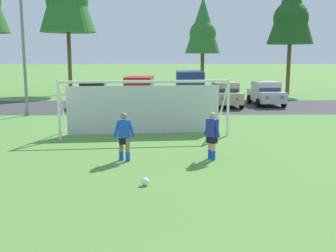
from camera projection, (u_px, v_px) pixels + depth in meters
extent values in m
plane|color=#598C3D|center=(196.00, 136.00, 18.20)|extent=(400.00, 400.00, 0.00)
cube|color=#3D3D3F|center=(183.00, 107.00, 28.84)|extent=(52.00, 8.40, 0.01)
sphere|color=white|center=(145.00, 182.00, 11.08)|extent=(0.22, 0.22, 0.22)
sphere|color=black|center=(145.00, 181.00, 11.08)|extent=(0.08, 0.08, 0.08)
sphere|color=red|center=(147.00, 182.00, 11.09)|extent=(0.07, 0.07, 0.07)
cylinder|color=white|center=(228.00, 109.00, 17.95)|extent=(0.12, 0.12, 2.44)
cylinder|color=white|center=(59.00, 111.00, 17.13)|extent=(0.12, 0.12, 2.44)
cylinder|color=white|center=(145.00, 82.00, 17.34)|extent=(7.30, 0.82, 0.12)
cylinder|color=white|center=(223.00, 104.00, 18.81)|extent=(0.27, 1.94, 2.46)
cylinder|color=white|center=(62.00, 106.00, 17.99)|extent=(0.27, 1.94, 2.46)
cube|color=silver|center=(144.00, 110.00, 18.54)|extent=(6.93, 0.71, 2.20)
cylinder|color=tan|center=(213.00, 149.00, 13.79)|extent=(0.14, 0.14, 0.80)
cylinder|color=tan|center=(210.00, 147.00, 13.99)|extent=(0.14, 0.14, 0.80)
cylinder|color=blue|center=(213.00, 155.00, 13.83)|extent=(0.15, 0.15, 0.32)
cylinder|color=blue|center=(210.00, 154.00, 14.03)|extent=(0.15, 0.15, 0.32)
cube|color=black|center=(212.00, 139.00, 13.84)|extent=(0.39, 0.40, 0.28)
cube|color=#232D99|center=(212.00, 128.00, 13.77)|extent=(0.44, 0.44, 0.60)
sphere|color=tan|center=(212.00, 115.00, 13.70)|extent=(0.22, 0.22, 0.22)
cylinder|color=#232D99|center=(217.00, 129.00, 13.57)|extent=(0.22, 0.23, 0.55)
cylinder|color=#232D99|center=(207.00, 127.00, 13.98)|extent=(0.22, 0.23, 0.55)
cylinder|color=#936B4C|center=(128.00, 150.00, 13.64)|extent=(0.14, 0.14, 0.80)
cylinder|color=#936B4C|center=(121.00, 149.00, 13.76)|extent=(0.14, 0.14, 0.80)
cylinder|color=blue|center=(128.00, 157.00, 13.68)|extent=(0.15, 0.15, 0.32)
cylinder|color=blue|center=(121.00, 156.00, 13.80)|extent=(0.15, 0.15, 0.32)
cube|color=black|center=(124.00, 140.00, 13.65)|extent=(0.38, 0.29, 0.28)
cube|color=blue|center=(124.00, 129.00, 13.58)|extent=(0.42, 0.31, 0.60)
sphere|color=#936B4C|center=(124.00, 116.00, 13.51)|extent=(0.22, 0.22, 0.22)
cylinder|color=blue|center=(132.00, 129.00, 13.61)|extent=(0.24, 0.14, 0.55)
cylinder|color=blue|center=(116.00, 129.00, 13.57)|extent=(0.24, 0.14, 0.55)
cube|color=black|center=(93.00, 97.00, 28.74)|extent=(1.94, 4.26, 0.76)
cube|color=black|center=(93.00, 87.00, 28.77)|extent=(1.73, 2.15, 0.64)
cube|color=#28384C|center=(91.00, 88.00, 27.81)|extent=(1.54, 0.37, 0.55)
cube|color=#28384C|center=(105.00, 87.00, 28.81)|extent=(0.10, 1.79, 0.45)
cube|color=white|center=(97.00, 99.00, 26.72)|extent=(0.28, 0.09, 0.20)
cube|color=white|center=(82.00, 99.00, 26.67)|extent=(0.28, 0.09, 0.20)
cube|color=#B21414|center=(103.00, 94.00, 30.78)|extent=(0.28, 0.09, 0.20)
cube|color=#B21414|center=(90.00, 94.00, 30.73)|extent=(0.28, 0.09, 0.20)
cylinder|color=black|center=(104.00, 104.00, 27.56)|extent=(0.26, 0.65, 0.64)
cylinder|color=black|center=(78.00, 104.00, 27.47)|extent=(0.26, 0.65, 0.64)
cylinder|color=black|center=(108.00, 100.00, 30.13)|extent=(0.26, 0.65, 0.64)
cylinder|color=black|center=(83.00, 100.00, 30.04)|extent=(0.26, 0.65, 0.64)
cube|color=red|center=(139.00, 96.00, 27.87)|extent=(2.24, 4.73, 1.00)
cube|color=red|center=(139.00, 83.00, 27.91)|extent=(1.97, 3.12, 0.84)
cube|color=#28384C|center=(137.00, 84.00, 26.52)|extent=(1.64, 0.50, 0.71)
cube|color=#28384C|center=(152.00, 83.00, 27.86)|extent=(0.23, 2.55, 0.59)
cube|color=white|center=(143.00, 99.00, 25.61)|extent=(0.29, 0.10, 0.20)
cube|color=white|center=(126.00, 99.00, 25.67)|extent=(0.29, 0.10, 0.20)
cube|color=#B21414|center=(150.00, 93.00, 30.06)|extent=(0.29, 0.10, 0.20)
cube|color=#B21414|center=(136.00, 93.00, 30.12)|extent=(0.29, 0.10, 0.20)
cylinder|color=black|center=(151.00, 106.00, 26.50)|extent=(0.29, 0.66, 0.64)
cylinder|color=black|center=(122.00, 106.00, 26.60)|extent=(0.29, 0.66, 0.64)
cylinder|color=black|center=(155.00, 101.00, 29.30)|extent=(0.29, 0.66, 0.64)
cylinder|color=black|center=(129.00, 101.00, 29.41)|extent=(0.29, 0.66, 0.64)
cube|color=navy|center=(189.00, 95.00, 28.08)|extent=(2.07, 4.85, 1.10)
cube|color=navy|center=(189.00, 79.00, 28.09)|extent=(1.90, 4.14, 1.10)
cube|color=#28384C|center=(191.00, 81.00, 26.15)|extent=(1.68, 0.50, 0.91)
cube|color=#28384C|center=(202.00, 79.00, 28.08)|extent=(0.12, 3.48, 0.77)
cube|color=white|center=(199.00, 98.00, 25.74)|extent=(0.28, 0.09, 0.20)
cube|color=white|center=(182.00, 98.00, 25.74)|extent=(0.28, 0.09, 0.20)
cube|color=#B21414|center=(195.00, 92.00, 30.39)|extent=(0.28, 0.09, 0.20)
cube|color=#B21414|center=(181.00, 92.00, 30.40)|extent=(0.28, 0.09, 0.20)
cylinder|color=black|center=(205.00, 106.00, 26.69)|extent=(0.26, 0.65, 0.64)
cylinder|color=black|center=(175.00, 106.00, 26.71)|extent=(0.26, 0.65, 0.64)
cylinder|color=black|center=(202.00, 101.00, 29.63)|extent=(0.26, 0.65, 0.64)
cylinder|color=black|center=(175.00, 101.00, 29.64)|extent=(0.26, 0.65, 0.64)
cube|color=tan|center=(225.00, 97.00, 28.85)|extent=(1.91, 4.25, 0.76)
cube|color=tan|center=(225.00, 87.00, 28.88)|extent=(1.71, 2.14, 0.64)
cube|color=#28384C|center=(228.00, 88.00, 27.93)|extent=(1.54, 0.36, 0.55)
cube|color=#28384C|center=(237.00, 87.00, 28.92)|extent=(0.09, 1.79, 0.45)
cube|color=white|center=(238.00, 99.00, 26.83)|extent=(0.28, 0.09, 0.20)
cube|color=white|center=(223.00, 99.00, 26.79)|extent=(0.28, 0.09, 0.20)
cube|color=#B21414|center=(227.00, 93.00, 30.89)|extent=(0.28, 0.09, 0.20)
cube|color=#B21414|center=(214.00, 93.00, 30.85)|extent=(0.28, 0.09, 0.20)
cylinder|color=black|center=(242.00, 104.00, 27.67)|extent=(0.26, 0.65, 0.64)
cylinder|color=black|center=(215.00, 104.00, 27.59)|extent=(0.26, 0.65, 0.64)
cylinder|color=black|center=(234.00, 100.00, 30.24)|extent=(0.26, 0.65, 0.64)
cylinder|color=black|center=(210.00, 100.00, 30.16)|extent=(0.26, 0.65, 0.64)
cube|color=#B2B2BC|center=(266.00, 96.00, 29.58)|extent=(1.93, 4.25, 0.76)
cube|color=#B2B2BC|center=(266.00, 86.00, 29.62)|extent=(1.72, 2.15, 0.64)
cube|color=#28384C|center=(270.00, 87.00, 28.66)|extent=(1.54, 0.36, 0.55)
cube|color=#28384C|center=(277.00, 86.00, 29.66)|extent=(0.10, 1.79, 0.45)
cube|color=white|center=(282.00, 98.00, 27.57)|extent=(0.28, 0.09, 0.20)
cube|color=white|center=(268.00, 98.00, 27.52)|extent=(0.28, 0.09, 0.20)
cube|color=#B21414|center=(265.00, 93.00, 31.63)|extent=(0.28, 0.09, 0.20)
cube|color=#B21414|center=(252.00, 93.00, 31.58)|extent=(0.28, 0.09, 0.20)
cylinder|color=black|center=(284.00, 103.00, 28.41)|extent=(0.26, 0.65, 0.64)
cylinder|color=black|center=(258.00, 103.00, 28.32)|extent=(0.26, 0.65, 0.64)
cylinder|color=black|center=(273.00, 99.00, 30.97)|extent=(0.26, 0.65, 0.64)
cylinder|color=black|center=(249.00, 99.00, 30.89)|extent=(0.26, 0.65, 0.64)
cylinder|color=brown|center=(70.00, 63.00, 38.38)|extent=(0.36, 0.36, 5.78)
sphere|color=#2D702D|center=(67.00, 1.00, 37.42)|extent=(3.90, 3.90, 3.90)
cylinder|color=brown|center=(202.00, 73.00, 40.12)|extent=(0.36, 0.36, 3.85)
cone|color=#2D702D|center=(203.00, 25.00, 39.35)|extent=(3.46, 3.46, 5.38)
sphere|color=#2D702D|center=(203.00, 34.00, 39.48)|extent=(2.60, 2.60, 2.60)
cylinder|color=brown|center=(288.00, 70.00, 37.84)|extent=(0.36, 0.36, 4.67)
cone|color=#1E511E|center=(291.00, 7.00, 36.90)|extent=(4.21, 4.21, 6.54)
sphere|color=#1E511E|center=(291.00, 19.00, 37.07)|extent=(3.16, 3.16, 3.16)
cylinder|color=slate|center=(24.00, 49.00, 23.75)|extent=(0.18, 0.18, 7.85)
cylinder|color=slate|center=(27.00, 113.00, 24.38)|extent=(0.32, 0.32, 0.30)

